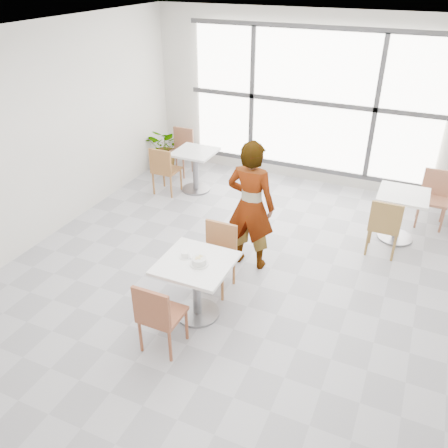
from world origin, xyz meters
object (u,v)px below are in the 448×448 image
at_px(chair_near, 158,314).
at_px(bg_table_left, 195,165).
at_px(bg_chair_left_near, 164,168).
at_px(plant_left, 166,148).
at_px(person, 251,206).
at_px(coffee_cup, 185,255).
at_px(bg_chair_right_far, 434,194).
at_px(main_table, 196,278).
at_px(oatmeal_bowl, 199,261).
at_px(bg_chair_left_far, 181,148).
at_px(bg_table_right, 401,210).
at_px(bg_chair_right_near, 385,224).
at_px(chair_far, 218,252).

height_order(chair_near, bg_table_left, chair_near).
height_order(chair_near, bg_chair_left_near, same).
bearing_deg(bg_chair_left_near, plant_left, -60.85).
xyz_separation_m(person, bg_chair_left_near, (-2.17, 1.41, -0.39)).
xyz_separation_m(coffee_cup, bg_chair_right_far, (2.53, 3.45, -0.28)).
height_order(main_table, bg_chair_left_near, bg_chair_left_near).
bearing_deg(bg_chair_left_near, bg_table_left, -138.93).
height_order(oatmeal_bowl, plant_left, oatmeal_bowl).
distance_m(bg_chair_left_near, bg_chair_left_far, 1.01).
bearing_deg(bg_chair_right_far, bg_table_right, -120.76).
height_order(oatmeal_bowl, bg_chair_right_near, bg_chair_right_near).
xyz_separation_m(chair_far, bg_table_right, (1.96, 2.14, -0.01)).
distance_m(main_table, plant_left, 4.52).
height_order(bg_chair_left_near, plant_left, bg_chair_left_near).
distance_m(oatmeal_bowl, bg_chair_right_near, 2.84).
xyz_separation_m(coffee_cup, person, (0.32, 1.22, 0.11)).
bearing_deg(plant_left, bg_chair_left_near, -60.85).
height_order(person, bg_table_right, person).
distance_m(chair_near, bg_chair_right_near, 3.45).
bearing_deg(bg_table_left, person, -45.68).
bearing_deg(coffee_cup, main_table, -11.20).
bearing_deg(bg_table_right, bg_chair_right_far, 59.24).
height_order(chair_far, bg_chair_right_near, same).
distance_m(bg_table_left, bg_chair_right_near, 3.47).
xyz_separation_m(chair_near, bg_chair_left_far, (-2.10, 4.33, 0.00)).
bearing_deg(bg_chair_right_near, bg_chair_left_far, -19.90).
distance_m(chair_far, plant_left, 4.01).
xyz_separation_m(bg_table_right, bg_chair_left_near, (-3.95, -0.10, 0.01)).
height_order(coffee_cup, bg_table_left, coffee_cup).
height_order(chair_near, bg_chair_right_far, same).
distance_m(coffee_cup, bg_chair_left_near, 3.23).
relative_size(chair_far, bg_chair_right_far, 1.00).
bearing_deg(bg_chair_left_near, chair_near, 119.64).
bearing_deg(bg_chair_left_far, bg_chair_right_far, -2.10).
relative_size(chair_near, person, 0.49).
xyz_separation_m(bg_chair_right_near, plant_left, (-4.37, 1.50, -0.08)).
bearing_deg(chair_near, main_table, -98.24).
distance_m(coffee_cup, bg_chair_right_near, 2.93).
bearing_deg(oatmeal_bowl, chair_near, -103.55).
relative_size(coffee_cup, plant_left, 0.19).
relative_size(bg_chair_left_near, bg_chair_right_far, 1.00).
bearing_deg(chair_near, bg_chair_right_far, -120.74).
relative_size(main_table, oatmeal_bowl, 3.81).
distance_m(person, bg_chair_right_far, 3.16).
height_order(bg_table_left, plant_left, plant_left).
distance_m(main_table, oatmeal_bowl, 0.28).
relative_size(chair_far, bg_chair_right_near, 1.00).
xyz_separation_m(coffee_cup, bg_table_right, (2.10, 2.73, -0.29)).
bearing_deg(person, bg_chair_right_far, -133.75).
distance_m(bg_table_right, bg_chair_right_near, 0.58).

